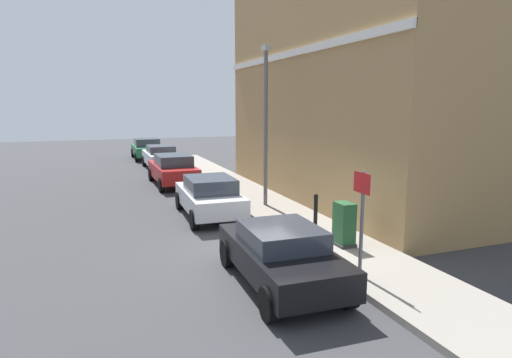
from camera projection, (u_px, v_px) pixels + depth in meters
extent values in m
plane|color=#38383A|center=(256.00, 249.00, 11.73)|extent=(80.00, 80.00, 0.00)
cube|color=gray|center=(252.00, 197.00, 17.97)|extent=(2.26, 30.00, 0.15)
cube|color=#9E7A4C|center=(372.00, 79.00, 17.69)|extent=(7.25, 13.58, 9.68)
cube|color=silver|center=(290.00, 54.00, 16.28)|extent=(0.12, 13.58, 0.24)
cube|color=black|center=(281.00, 258.00, 9.31)|extent=(1.80, 3.98, 0.58)
cube|color=#2D333D|center=(282.00, 236.00, 9.20)|extent=(1.54, 1.81, 0.44)
cylinder|color=black|center=(227.00, 253.00, 10.43)|extent=(0.24, 0.65, 0.64)
cylinder|color=black|center=(289.00, 246.00, 10.94)|extent=(0.24, 0.65, 0.64)
cylinder|color=black|center=(269.00, 304.00, 7.78)|extent=(0.24, 0.65, 0.64)
cylinder|color=black|center=(348.00, 292.00, 8.29)|extent=(0.24, 0.65, 0.64)
cube|color=#B7B7BC|center=(209.00, 199.00, 14.99)|extent=(1.81, 3.99, 0.60)
cube|color=#2D333D|center=(210.00, 185.00, 14.73)|extent=(1.55, 1.99, 0.50)
cylinder|color=black|center=(180.00, 201.00, 16.11)|extent=(0.24, 0.65, 0.64)
cylinder|color=black|center=(222.00, 198.00, 16.62)|extent=(0.24, 0.65, 0.64)
cylinder|color=black|center=(194.00, 220.00, 13.46)|extent=(0.24, 0.65, 0.64)
cylinder|color=black|center=(244.00, 216.00, 13.96)|extent=(0.24, 0.65, 0.64)
cube|color=maroon|center=(173.00, 172.00, 20.90)|extent=(1.78, 4.33, 0.66)
cube|color=#2D333D|center=(173.00, 160.00, 20.62)|extent=(1.54, 2.07, 0.52)
cylinder|color=black|center=(151.00, 174.00, 22.14)|extent=(0.23, 0.64, 0.64)
cylinder|color=black|center=(183.00, 173.00, 22.72)|extent=(0.23, 0.64, 0.64)
cylinder|color=black|center=(162.00, 185.00, 19.20)|extent=(0.23, 0.64, 0.64)
cylinder|color=black|center=(198.00, 183.00, 19.78)|extent=(0.23, 0.64, 0.64)
cube|color=silver|center=(161.00, 158.00, 26.08)|extent=(1.70, 4.18, 0.67)
cube|color=#2D333D|center=(161.00, 149.00, 25.81)|extent=(1.48, 1.94, 0.45)
cylinder|color=black|center=(144.00, 161.00, 27.26)|extent=(0.23, 0.64, 0.64)
cylinder|color=black|center=(169.00, 160.00, 27.82)|extent=(0.23, 0.64, 0.64)
cylinder|color=black|center=(151.00, 168.00, 24.45)|extent=(0.23, 0.64, 0.64)
cylinder|color=black|center=(179.00, 166.00, 25.00)|extent=(0.23, 0.64, 0.64)
cube|color=#195933|center=(147.00, 150.00, 30.83)|extent=(1.84, 4.09, 0.60)
cube|color=#2D333D|center=(147.00, 142.00, 30.73)|extent=(1.62, 1.83, 0.54)
cylinder|color=black|center=(133.00, 153.00, 31.97)|extent=(0.22, 0.64, 0.64)
cylinder|color=black|center=(157.00, 152.00, 32.56)|extent=(0.22, 0.64, 0.64)
cylinder|color=black|center=(137.00, 157.00, 29.21)|extent=(0.22, 0.64, 0.64)
cylinder|color=black|center=(163.00, 156.00, 29.80)|extent=(0.22, 0.64, 0.64)
cube|color=#1E4C28|center=(344.00, 224.00, 11.47)|extent=(0.40, 0.55, 1.15)
cube|color=#333333|center=(343.00, 244.00, 11.56)|extent=(0.46, 0.61, 0.08)
cylinder|color=black|center=(316.00, 212.00, 13.14)|extent=(0.12, 0.12, 0.95)
sphere|color=black|center=(316.00, 196.00, 13.06)|extent=(0.14, 0.14, 0.14)
cylinder|color=#59595B|center=(362.00, 224.00, 9.33)|extent=(0.08, 0.08, 2.30)
cube|color=white|center=(363.00, 183.00, 9.17)|extent=(0.03, 0.56, 0.40)
cube|color=red|center=(362.00, 183.00, 9.17)|extent=(0.01, 0.60, 0.44)
cylinder|color=#59595B|center=(266.00, 130.00, 15.77)|extent=(0.14, 0.14, 5.50)
cube|color=#A5A599|center=(266.00, 48.00, 15.28)|extent=(0.20, 0.44, 0.20)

